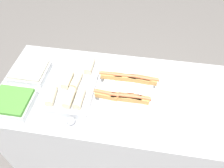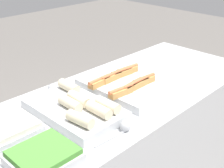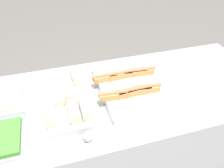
% 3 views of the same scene
% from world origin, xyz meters
% --- Properties ---
extents(counter, '(1.86, 0.78, 0.95)m').
position_xyz_m(counter, '(0.00, 0.00, 0.47)').
color(counter, silver).
rests_on(counter, ground_plane).
extents(tray_hotdogs, '(0.42, 0.52, 0.10)m').
position_xyz_m(tray_hotdogs, '(-0.02, -0.00, 0.98)').
color(tray_hotdogs, silver).
rests_on(tray_hotdogs, counter).
extents(tray_wraps, '(0.32, 0.52, 0.10)m').
position_xyz_m(tray_wraps, '(-0.40, -0.01, 0.98)').
color(tray_wraps, silver).
rests_on(tray_wraps, counter).
extents(tray_side_back, '(0.26, 0.23, 0.07)m').
position_xyz_m(tray_side_back, '(-0.75, 0.06, 0.98)').
color(tray_side_back, silver).
rests_on(tray_side_back, counter).
extents(serving_spoon_near, '(0.23, 0.05, 0.05)m').
position_xyz_m(serving_spoon_near, '(-0.34, -0.29, 0.97)').
color(serving_spoon_near, '#B2B5BA').
rests_on(serving_spoon_near, counter).
extents(serving_spoon_far, '(0.22, 0.05, 0.05)m').
position_xyz_m(serving_spoon_far, '(-0.35, 0.29, 0.97)').
color(serving_spoon_far, '#B2B5BA').
rests_on(serving_spoon_far, counter).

